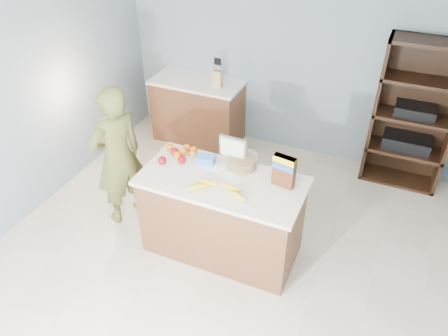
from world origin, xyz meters
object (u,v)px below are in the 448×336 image
at_px(person, 118,157).
at_px(tv, 233,149).
at_px(counter_peninsula, 222,218).
at_px(shelving_unit, 413,117).
at_px(cereal_box, 284,169).

xyz_separation_m(person, tv, (1.20, 0.25, 0.26)).
bearing_deg(person, counter_peninsula, 111.62).
xyz_separation_m(shelving_unit, tv, (-1.56, -1.75, 0.19)).
distance_m(person, cereal_box, 1.78).
bearing_deg(tv, person, -168.31).
relative_size(person, tv, 5.64).
bearing_deg(cereal_box, counter_peninsula, -165.16).
xyz_separation_m(counter_peninsula, cereal_box, (0.54, 0.14, 0.67)).
xyz_separation_m(tv, cereal_box, (0.56, -0.16, 0.02)).
distance_m(counter_peninsula, person, 1.27).
bearing_deg(shelving_unit, tv, -131.83).
bearing_deg(tv, cereal_box, -15.61).
relative_size(counter_peninsula, person, 0.98).
distance_m(counter_peninsula, shelving_unit, 2.61).
bearing_deg(person, shelving_unit, 149.97).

